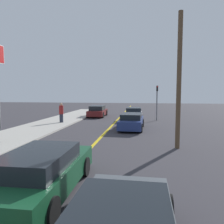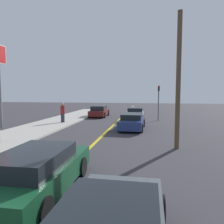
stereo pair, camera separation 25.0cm
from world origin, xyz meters
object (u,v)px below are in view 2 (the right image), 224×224
Objects in this scene: car_far_distant at (132,121)px; car_parked_left_lot at (135,114)px; car_oncoming_far at (99,111)px; car_ahead_center at (38,172)px; utility_pole at (178,81)px; pedestrian_mid_group at (63,113)px; traffic_light at (159,99)px.

car_far_distant is 1.08× the size of car_parked_left_lot.
car_parked_left_lot is at bearing -33.77° from car_oncoming_far.
car_ahead_center is 1.07× the size of car_far_distant.
utility_pole is at bearing 51.32° from car_ahead_center.
pedestrian_mid_group is (-6.60, -3.58, 0.39)m from car_parked_left_lot.
utility_pole is at bearing -87.89° from traffic_light.
pedestrian_mid_group is 0.51× the size of traffic_light.
car_parked_left_lot is 5.33m from car_oncoming_far.
traffic_light is at bearing 92.11° from utility_pole.
car_parked_left_lot is at bearing 103.88° from utility_pole.
car_far_distant is 2.42× the size of pedestrian_mid_group.
pedestrian_mid_group is (-6.68, 2.08, 0.42)m from car_far_distant.
car_far_distant is 0.97× the size of car_oncoming_far.
traffic_light is 11.45m from utility_pole.
car_ahead_center is 17.88m from traffic_light.
utility_pole is (9.40, -7.75, 2.46)m from pedestrian_mid_group.
utility_pole is (0.42, -11.38, 1.25)m from traffic_light.
car_oncoming_far reaches higher than car_ahead_center.
utility_pole reaches higher than car_ahead_center.
car_far_distant is 5.66m from car_parked_left_lot.
car_ahead_center is 1.03× the size of car_oncoming_far.
utility_pole reaches higher than pedestrian_mid_group.
car_parked_left_lot is 12.01m from utility_pole.
car_far_distant is 1.23× the size of traffic_light.
car_oncoming_far is 6.78m from pedestrian_mid_group.
utility_pole is (2.80, -11.33, 2.85)m from car_parked_left_lot.
utility_pole reaches higher than traffic_light.
car_parked_left_lot is 7.52m from pedestrian_mid_group.
car_oncoming_far is 1.27× the size of traffic_light.
car_parked_left_lot reaches higher than car_oncoming_far.
pedestrian_mid_group is 12.43m from utility_pole.
traffic_light is at bearing -23.56° from car_oncoming_far.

